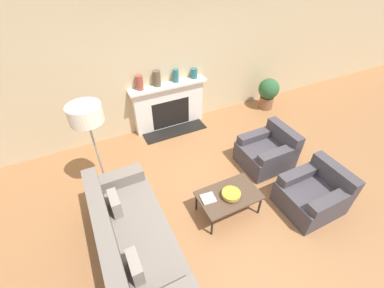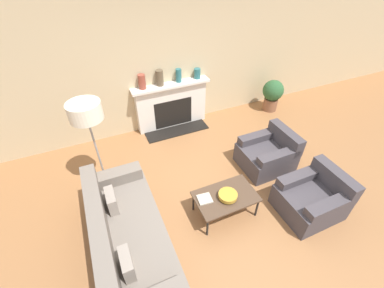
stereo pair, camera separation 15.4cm
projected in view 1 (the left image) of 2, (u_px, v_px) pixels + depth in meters
ground_plane at (226, 206)px, 4.11m from camera, size 18.00×18.00×0.00m
wall_back at (161, 61)px, 5.03m from camera, size 18.00×0.06×2.90m
fireplace at (169, 106)px, 5.56m from camera, size 1.66×0.59×1.02m
couch at (133, 240)px, 3.32m from camera, size 0.87×2.11×0.80m
armchair_near at (314, 194)px, 3.96m from camera, size 0.89×0.78×0.71m
armchair_far at (267, 152)px, 4.73m from camera, size 0.89×0.78×0.71m
coffee_table at (229, 196)px, 3.81m from camera, size 0.91×0.57×0.39m
bowl at (231, 194)px, 3.74m from camera, size 0.28×0.28×0.08m
book at (208, 198)px, 3.72m from camera, size 0.22×0.21×0.02m
floor_lamp at (87, 120)px, 3.58m from camera, size 0.47×0.47×1.60m
mantel_vase_left at (139, 83)px, 4.95m from camera, size 0.14×0.14×0.29m
mantel_vase_center_left at (157, 79)px, 5.06m from camera, size 0.15×0.15×0.32m
mantel_vase_center_right at (176, 76)px, 5.21m from camera, size 0.12×0.12×0.27m
mantel_vase_right at (194, 73)px, 5.38m from camera, size 0.13×0.13×0.21m
potted_plant at (268, 92)px, 6.19m from camera, size 0.49×0.49×0.76m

